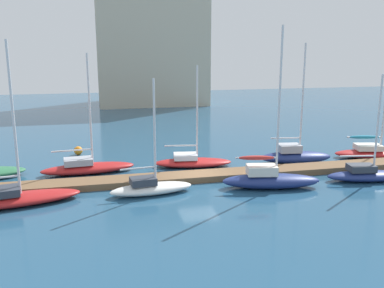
{
  "coord_description": "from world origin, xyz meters",
  "views": [
    {
      "loc": [
        -6.5,
        -26.31,
        8.59
      ],
      "look_at": [
        0.0,
        2.0,
        2.0
      ],
      "focal_mm": 39.43,
      "sensor_mm": 36.0,
      "label": 1
    }
  ],
  "objects_px": {
    "sailboat_2": "(87,167)",
    "sailboat_7": "(368,174)",
    "sailboat_6": "(295,155)",
    "sailboat_8": "(375,152)",
    "sailboat_5": "(270,178)",
    "sailboat_3": "(151,187)",
    "mooring_buoy_orange": "(78,151)",
    "sailboat_4": "(192,161)",
    "harbor_building_distant": "(151,41)",
    "sailboat_1": "(12,198)"
  },
  "relations": [
    {
      "from": "sailboat_6",
      "to": "harbor_building_distant",
      "type": "relative_size",
      "value": 0.46
    },
    {
      "from": "sailboat_1",
      "to": "sailboat_7",
      "type": "height_order",
      "value": "sailboat_1"
    },
    {
      "from": "sailboat_2",
      "to": "sailboat_3",
      "type": "relative_size",
      "value": 1.2
    },
    {
      "from": "sailboat_5",
      "to": "harbor_building_distant",
      "type": "relative_size",
      "value": 0.51
    },
    {
      "from": "sailboat_1",
      "to": "sailboat_2",
      "type": "height_order",
      "value": "sailboat_1"
    },
    {
      "from": "sailboat_3",
      "to": "sailboat_8",
      "type": "xyz_separation_m",
      "value": [
        18.72,
        4.65,
        0.03
      ]
    },
    {
      "from": "sailboat_5",
      "to": "sailboat_7",
      "type": "bearing_deg",
      "value": 9.9
    },
    {
      "from": "sailboat_5",
      "to": "sailboat_2",
      "type": "bearing_deg",
      "value": 163.2
    },
    {
      "from": "sailboat_4",
      "to": "sailboat_5",
      "type": "height_order",
      "value": "sailboat_5"
    },
    {
      "from": "sailboat_4",
      "to": "sailboat_5",
      "type": "xyz_separation_m",
      "value": [
        3.64,
        -5.91,
        0.22
      ]
    },
    {
      "from": "sailboat_8",
      "to": "harbor_building_distant",
      "type": "bearing_deg",
      "value": 121.47
    },
    {
      "from": "sailboat_6",
      "to": "sailboat_8",
      "type": "height_order",
      "value": "sailboat_6"
    },
    {
      "from": "sailboat_1",
      "to": "sailboat_5",
      "type": "bearing_deg",
      "value": -11.17
    },
    {
      "from": "sailboat_6",
      "to": "sailboat_8",
      "type": "bearing_deg",
      "value": 7.25
    },
    {
      "from": "sailboat_1",
      "to": "sailboat_6",
      "type": "distance_m",
      "value": 20.14
    },
    {
      "from": "sailboat_6",
      "to": "sailboat_8",
      "type": "distance_m",
      "value": 6.97
    },
    {
      "from": "sailboat_1",
      "to": "sailboat_3",
      "type": "xyz_separation_m",
      "value": [
        7.79,
        0.17,
        -0.01
      ]
    },
    {
      "from": "sailboat_1",
      "to": "sailboat_3",
      "type": "bearing_deg",
      "value": -8.66
    },
    {
      "from": "sailboat_5",
      "to": "sailboat_8",
      "type": "height_order",
      "value": "sailboat_5"
    },
    {
      "from": "sailboat_4",
      "to": "sailboat_8",
      "type": "bearing_deg",
      "value": 5.15
    },
    {
      "from": "sailboat_6",
      "to": "sailboat_7",
      "type": "xyz_separation_m",
      "value": [
        2.65,
        -5.27,
        -0.13
      ]
    },
    {
      "from": "sailboat_2",
      "to": "harbor_building_distant",
      "type": "bearing_deg",
      "value": 70.67
    },
    {
      "from": "sailboat_7",
      "to": "harbor_building_distant",
      "type": "relative_size",
      "value": 0.36
    },
    {
      "from": "sailboat_3",
      "to": "sailboat_6",
      "type": "bearing_deg",
      "value": 15.76
    },
    {
      "from": "sailboat_8",
      "to": "mooring_buoy_orange",
      "type": "xyz_separation_m",
      "value": [
        -23.31,
        6.35,
        -0.13
      ]
    },
    {
      "from": "sailboat_2",
      "to": "sailboat_4",
      "type": "relative_size",
      "value": 1.12
    },
    {
      "from": "sailboat_3",
      "to": "mooring_buoy_orange",
      "type": "xyz_separation_m",
      "value": [
        -4.58,
        11.0,
        -0.1
      ]
    },
    {
      "from": "sailboat_1",
      "to": "sailboat_6",
      "type": "bearing_deg",
      "value": 3.96
    },
    {
      "from": "sailboat_1",
      "to": "sailboat_2",
      "type": "bearing_deg",
      "value": 44.35
    },
    {
      "from": "sailboat_4",
      "to": "sailboat_6",
      "type": "bearing_deg",
      "value": 2.67
    },
    {
      "from": "harbor_building_distant",
      "to": "sailboat_5",
      "type": "bearing_deg",
      "value": -87.89
    },
    {
      "from": "sailboat_4",
      "to": "sailboat_7",
      "type": "relative_size",
      "value": 1.06
    },
    {
      "from": "sailboat_4",
      "to": "sailboat_2",
      "type": "bearing_deg",
      "value": -171.87
    },
    {
      "from": "sailboat_2",
      "to": "sailboat_7",
      "type": "height_order",
      "value": "sailboat_2"
    },
    {
      "from": "sailboat_7",
      "to": "sailboat_8",
      "type": "relative_size",
      "value": 0.86
    },
    {
      "from": "sailboat_3",
      "to": "sailboat_7",
      "type": "height_order",
      "value": "sailboat_7"
    },
    {
      "from": "sailboat_1",
      "to": "sailboat_2",
      "type": "xyz_separation_m",
      "value": [
        4.0,
        5.55,
        0.01
      ]
    },
    {
      "from": "mooring_buoy_orange",
      "to": "harbor_building_distant",
      "type": "bearing_deg",
      "value": 71.96
    },
    {
      "from": "sailboat_2",
      "to": "sailboat_6",
      "type": "height_order",
      "value": "sailboat_6"
    },
    {
      "from": "sailboat_2",
      "to": "sailboat_6",
      "type": "bearing_deg",
      "value": -7.65
    },
    {
      "from": "sailboat_8",
      "to": "sailboat_4",
      "type": "bearing_deg",
      "value": -169.92
    },
    {
      "from": "sailboat_2",
      "to": "mooring_buoy_orange",
      "type": "height_order",
      "value": "sailboat_2"
    },
    {
      "from": "sailboat_3",
      "to": "sailboat_5",
      "type": "distance_m",
      "value": 7.48
    },
    {
      "from": "sailboat_4",
      "to": "harbor_building_distant",
      "type": "relative_size",
      "value": 0.38
    },
    {
      "from": "sailboat_2",
      "to": "sailboat_6",
      "type": "distance_m",
      "value": 15.57
    },
    {
      "from": "sailboat_2",
      "to": "sailboat_5",
      "type": "xyz_separation_m",
      "value": [
        11.26,
        -5.89,
        0.17
      ]
    },
    {
      "from": "sailboat_1",
      "to": "harbor_building_distant",
      "type": "height_order",
      "value": "harbor_building_distant"
    },
    {
      "from": "sailboat_4",
      "to": "sailboat_7",
      "type": "distance_m",
      "value": 12.18
    },
    {
      "from": "sailboat_2",
      "to": "sailboat_6",
      "type": "relative_size",
      "value": 0.92
    },
    {
      "from": "sailboat_2",
      "to": "sailboat_8",
      "type": "xyz_separation_m",
      "value": [
        22.52,
        -0.73,
        0.01
      ]
    }
  ]
}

